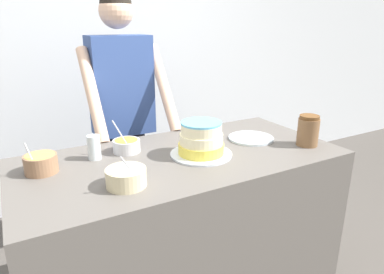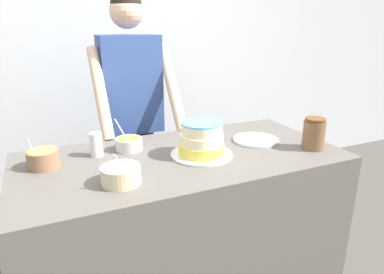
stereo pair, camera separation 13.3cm
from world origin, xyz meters
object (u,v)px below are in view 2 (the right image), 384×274
(frosting_bowl_yellow, at_px, (43,158))
(stoneware_jar, at_px, (314,134))
(ceramic_plate, at_px, (256,140))
(person_baker, at_px, (132,99))
(frosting_bowl_orange, at_px, (129,143))
(frosting_bowl_white, at_px, (121,174))
(cake, at_px, (202,141))
(drinking_glass, at_px, (96,145))

(frosting_bowl_yellow, height_order, stoneware_jar, stoneware_jar)
(ceramic_plate, bearing_deg, stoneware_jar, -48.17)
(person_baker, height_order, stoneware_jar, person_baker)
(frosting_bowl_orange, distance_m, stoneware_jar, 0.96)
(person_baker, height_order, frosting_bowl_yellow, person_baker)
(frosting_bowl_orange, relative_size, frosting_bowl_white, 1.10)
(frosting_bowl_orange, bearing_deg, frosting_bowl_yellow, -171.51)
(cake, bearing_deg, person_baker, 100.78)
(person_baker, relative_size, frosting_bowl_orange, 9.67)
(person_baker, relative_size, cake, 5.63)
(person_baker, bearing_deg, frosting_bowl_orange, -106.77)
(frosting_bowl_orange, distance_m, drinking_glass, 0.17)
(frosting_bowl_orange, bearing_deg, ceramic_plate, -12.38)
(frosting_bowl_white, xyz_separation_m, ceramic_plate, (0.81, 0.22, -0.04))
(person_baker, xyz_separation_m, cake, (0.15, -0.76, -0.07))
(person_baker, xyz_separation_m, ceramic_plate, (0.52, -0.69, -0.14))
(person_baker, bearing_deg, frosting_bowl_white, -107.65)
(frosting_bowl_white, relative_size, drinking_glass, 1.38)
(person_baker, xyz_separation_m, drinking_glass, (-0.33, -0.56, -0.09))
(frosting_bowl_yellow, distance_m, stoneware_jar, 1.33)
(cake, relative_size, stoneware_jar, 1.87)
(cake, relative_size, drinking_glass, 2.60)
(drinking_glass, distance_m, ceramic_plate, 0.86)
(stoneware_jar, bearing_deg, ceramic_plate, 131.83)
(cake, xyz_separation_m, frosting_bowl_white, (-0.44, -0.15, -0.04))
(drinking_glass, bearing_deg, cake, -23.27)
(cake, height_order, frosting_bowl_yellow, cake)
(frosting_bowl_yellow, relative_size, ceramic_plate, 0.60)
(ceramic_plate, bearing_deg, frosting_bowl_white, -164.81)
(frosting_bowl_white, relative_size, ceramic_plate, 0.65)
(frosting_bowl_white, height_order, ceramic_plate, frosting_bowl_white)
(cake, relative_size, ceramic_plate, 1.22)
(person_baker, xyz_separation_m, frosting_bowl_orange, (-0.16, -0.54, -0.11))
(frosting_bowl_white, relative_size, stoneware_jar, 0.99)
(frosting_bowl_orange, distance_m, frosting_bowl_yellow, 0.41)
(frosting_bowl_orange, xyz_separation_m, ceramic_plate, (0.68, -0.15, -0.03))
(stoneware_jar, bearing_deg, frosting_bowl_white, 179.72)
(cake, distance_m, frosting_bowl_white, 0.46)
(frosting_bowl_yellow, height_order, ceramic_plate, frosting_bowl_yellow)
(cake, bearing_deg, ceramic_plate, 11.06)
(stoneware_jar, bearing_deg, frosting_bowl_orange, 157.03)
(frosting_bowl_white, height_order, drinking_glass, frosting_bowl_white)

